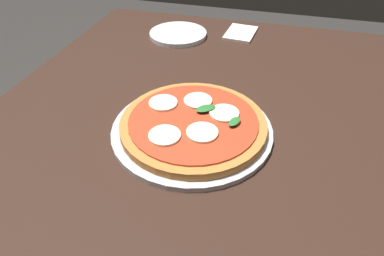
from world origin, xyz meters
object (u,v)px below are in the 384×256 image
(plate_white, at_px, (178,34))
(serving_tray, at_px, (192,129))
(dining_table, at_px, (197,176))
(napkin, at_px, (240,33))
(pizza, at_px, (193,123))

(plate_white, bearing_deg, serving_tray, -159.45)
(dining_table, height_order, napkin, napkin)
(serving_tray, xyz_separation_m, napkin, (0.54, -0.02, -0.00))
(dining_table, relative_size, serving_tray, 4.07)
(napkin, bearing_deg, dining_table, -179.84)
(pizza, height_order, napkin, pizza)
(dining_table, bearing_deg, pizza, 28.77)
(dining_table, distance_m, napkin, 0.58)
(napkin, bearing_deg, plate_white, 109.92)
(plate_white, bearing_deg, dining_table, -158.64)
(pizza, xyz_separation_m, plate_white, (0.47, 0.18, -0.02))
(dining_table, height_order, serving_tray, serving_tray)
(serving_tray, bearing_deg, napkin, -2.01)
(plate_white, relative_size, napkin, 1.43)
(serving_tray, xyz_separation_m, plate_white, (0.47, 0.17, 0.00))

